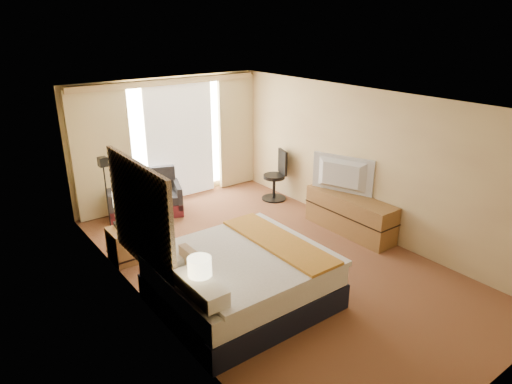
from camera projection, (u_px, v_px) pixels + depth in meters
floor at (271, 261)px, 7.42m from camera, size 4.20×7.00×0.02m
ceiling at (274, 101)px, 6.49m from camera, size 4.20×7.00×0.02m
wall_back at (168, 140)px, 9.57m from camera, size 4.20×0.02×2.60m
wall_front at (503, 287)px, 4.34m from camera, size 4.20×0.02×2.60m
wall_left at (144, 220)px, 5.78m from camera, size 0.02×7.00×2.60m
wall_right at (364, 162)px, 8.14m from camera, size 0.02×7.00×2.60m
headboard at (140, 216)px, 5.96m from camera, size 0.06×1.85×1.50m
nightstand_left at (205, 322)px, 5.49m from camera, size 0.45×0.52×0.55m
nightstand_right at (125, 245)px, 7.36m from camera, size 0.45×0.52×0.55m
media_dresser at (350, 214)px, 8.32m from camera, size 0.50×1.80×0.70m
window at (179, 138)px, 9.68m from camera, size 2.30×0.02×2.30m
curtains at (170, 136)px, 9.45m from camera, size 4.12×0.19×2.56m
bed at (241, 278)px, 6.20m from camera, size 2.17×1.98×1.05m
loveseat at (145, 200)px, 9.13m from camera, size 1.58×1.19×0.88m
floor_lamp at (105, 183)px, 7.74m from camera, size 0.19×0.19×1.53m
desk_chair at (277, 178)px, 9.82m from camera, size 0.54×0.53×1.09m
lamp_left at (200, 268)px, 5.24m from camera, size 0.28×0.28×0.59m
lamp_right at (123, 199)px, 7.14m from camera, size 0.30×0.30×0.64m
tissue_box at (214, 297)px, 5.41m from camera, size 0.13×0.13×0.10m
telephone at (120, 224)px, 7.37m from camera, size 0.20×0.16×0.07m
television at (340, 175)px, 8.24m from camera, size 0.55×1.16×0.68m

